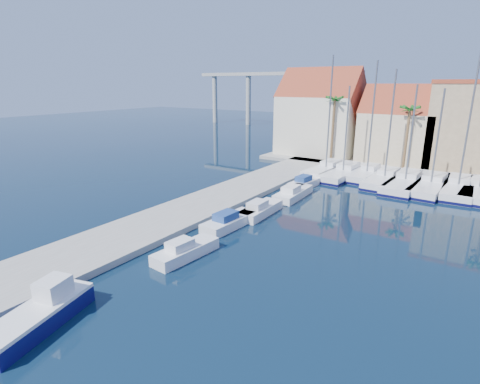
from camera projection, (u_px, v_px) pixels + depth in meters
The scene contains 22 objects.
ground at pixel (138, 326), 18.49m from camera, with size 260.00×260.00×0.00m, color black.
quay_west at pixel (185, 212), 34.00m from camera, with size 6.00×77.00×0.50m, color gray.
shore_north at pixel (458, 169), 51.37m from camera, with size 54.00×16.00×0.50m, color gray.
fishing_boat at pixel (40, 314), 18.34m from camera, with size 3.37×6.08×2.02m.
motorboat_west_0 at pixel (185, 250), 25.63m from camera, with size 2.07×5.19×1.40m.
motorboat_west_1 at pixel (229, 221), 31.15m from camera, with size 2.17×5.80×1.40m.
motorboat_west_2 at pixel (260, 209), 34.00m from camera, with size 1.94×5.63×1.40m.
motorboat_west_3 at pixel (293, 193), 39.07m from camera, with size 2.16×6.15×1.40m.
motorboat_west_4 at pixel (305, 182), 43.22m from camera, with size 2.23×5.60×1.40m.
sailboat_0 at pixel (328, 169), 49.67m from camera, with size 3.50×10.41×14.83m.
sailboat_1 at pixel (345, 172), 47.96m from camera, with size 3.59×11.23×11.24m.
sailboat_2 at pixel (368, 173), 47.21m from camera, with size 2.99×9.19×14.09m.
sailboat_3 at pixel (386, 178), 44.86m from camera, with size 3.33×10.62×13.06m.
sailboat_4 at pixel (407, 182), 43.47m from camera, with size 3.57×12.15×11.44m.
sailboat_5 at pixel (432, 185), 42.15m from camera, with size 3.88×11.74×11.04m.
sailboat_6 at pixel (458, 187), 41.14m from camera, with size 3.25×11.30×14.93m.
sailboat_7 at pixel (480, 189), 40.25m from camera, with size 3.72×11.40×12.86m.
building_0 at pixel (320, 116), 59.50m from camera, with size 12.30×9.00×13.50m.
building_1 at pixel (399, 129), 53.43m from camera, with size 10.30×8.00×11.00m.
palm_0 at pixel (335, 101), 52.66m from camera, with size 2.60×2.60×10.15m.
palm_1 at pixel (410, 111), 47.58m from camera, with size 2.60×2.60×9.15m.
viaduct at pixel (270, 88), 101.91m from camera, with size 48.00×2.20×14.45m.
Camera 1 is at (13.04, -10.40, 11.53)m, focal length 28.00 mm.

